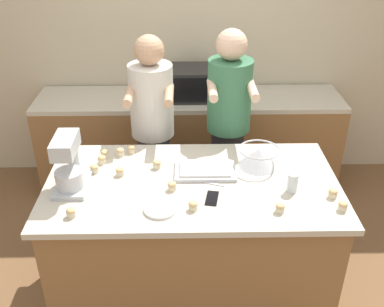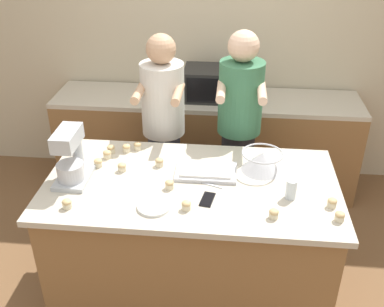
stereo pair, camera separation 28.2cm
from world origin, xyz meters
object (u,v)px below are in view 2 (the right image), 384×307
at_px(cupcake_7, 107,154).
at_px(cell_phone, 207,199).
at_px(cupcake_2, 169,184).
at_px(small_plate, 154,206).
at_px(cupcake_5, 274,214).
at_px(cupcake_12, 340,216).
at_px(cupcake_3, 332,203).
at_px(cupcake_8, 186,205).
at_px(cupcake_4, 126,148).
at_px(person_left, 164,133).
at_px(drinking_glass, 291,189).
at_px(microwave_oven, 211,83).
at_px(baking_tray, 206,171).
at_px(person_right, 239,133).
at_px(knife, 204,183).
at_px(cupcake_10, 98,163).
at_px(cupcake_6, 111,149).
at_px(cupcake_11, 67,204).
at_px(stand_mixer, 71,159).
at_px(cupcake_0, 138,146).
at_px(mixing_bowl, 262,161).
at_px(cupcake_9, 159,162).
at_px(cupcake_1, 122,167).

bearing_deg(cupcake_7, cell_phone, -30.56).
bearing_deg(cupcake_2, small_plate, -107.06).
relative_size(cupcake_5, cupcake_12, 1.00).
xyz_separation_m(cell_phone, cupcake_3, (0.73, 0.00, 0.03)).
xyz_separation_m(cupcake_2, cupcake_8, (0.13, -0.21, 0.00)).
bearing_deg(cupcake_4, cupcake_8, -51.91).
bearing_deg(person_left, drinking_glass, -44.16).
height_order(microwave_oven, cupcake_5, microwave_oven).
xyz_separation_m(cupcake_3, cupcake_12, (0.02, -0.13, 0.00)).
bearing_deg(cupcake_4, microwave_oven, 63.55).
bearing_deg(drinking_glass, cupcake_4, 157.60).
bearing_deg(drinking_glass, baking_tray, 156.62).
bearing_deg(cupcake_12, cupcake_5, -178.32).
bearing_deg(person_right, cupcake_5, -79.49).
bearing_deg(knife, cupcake_12, -21.06).
distance_m(microwave_oven, cupcake_10, 1.47).
bearing_deg(cupcake_12, knife, 158.94).
relative_size(person_left, person_right, 0.98).
relative_size(cell_phone, cupcake_6, 2.57).
distance_m(cell_phone, cupcake_11, 0.83).
distance_m(stand_mixer, small_plate, 0.63).
relative_size(microwave_oven, cupcake_8, 8.00).
height_order(small_plate, cupcake_0, cupcake_0).
distance_m(drinking_glass, cupcake_8, 0.64).
bearing_deg(cupcake_10, cell_phone, -22.42).
bearing_deg(person_left, cupcake_5, -53.89).
bearing_deg(microwave_oven, cupcake_7, -118.89).
relative_size(cupcake_0, cupcake_10, 1.00).
xyz_separation_m(mixing_bowl, cupcake_9, (-0.68, -0.02, -0.04)).
distance_m(cupcake_1, cupcake_6, 0.27).
xyz_separation_m(stand_mixer, small_plate, (0.56, -0.24, -0.15)).
relative_size(cell_phone, cupcake_11, 2.57).
distance_m(stand_mixer, cupcake_1, 0.34).
distance_m(baking_tray, cell_phone, 0.30).
distance_m(baking_tray, cupcake_9, 0.33).
bearing_deg(drinking_glass, cupcake_5, -118.40).
distance_m(stand_mixer, cupcake_5, 1.29).
distance_m(baking_tray, cupcake_1, 0.56).
bearing_deg(small_plate, knife, 45.75).
xyz_separation_m(cupcake_2, cupcake_10, (-0.51, 0.21, 0.00)).
relative_size(person_left, cupcake_4, 28.05).
bearing_deg(cupcake_2, cupcake_7, 145.66).
bearing_deg(cupcake_8, cupcake_1, 141.10).
distance_m(baking_tray, cupcake_5, 0.60).
distance_m(cupcake_3, cupcake_11, 1.55).
distance_m(small_plate, cupcake_8, 0.19).
bearing_deg(cupcake_3, cupcake_4, 158.58).
relative_size(small_plate, cupcake_5, 3.27).
bearing_deg(cupcake_2, cupcake_3, -5.66).
height_order(cupcake_6, cupcake_7, same).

